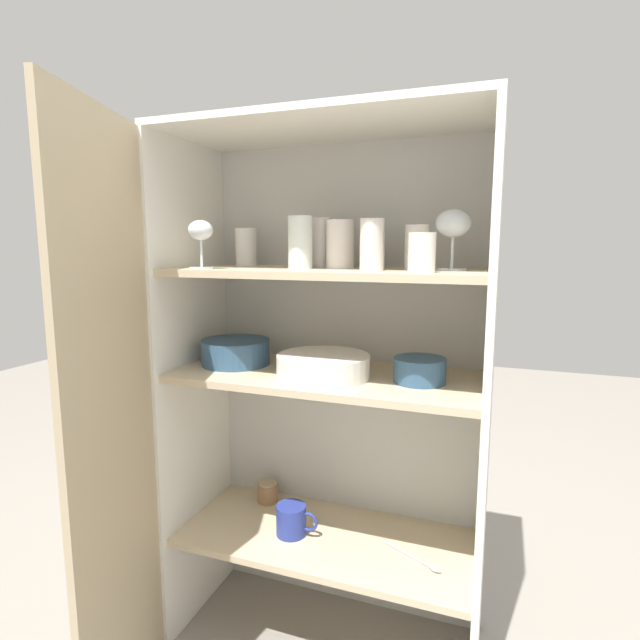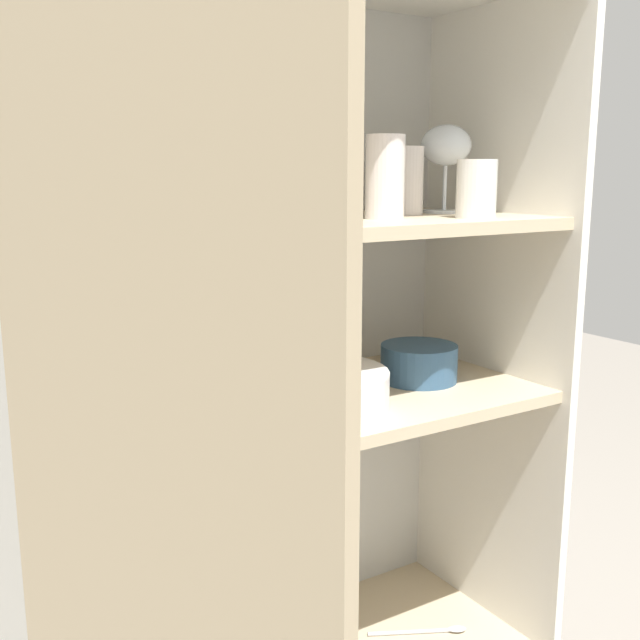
{
  "view_description": "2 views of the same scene",
  "coord_description": "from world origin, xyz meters",
  "px_view_note": "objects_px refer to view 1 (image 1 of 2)",
  "views": [
    {
      "loc": [
        0.45,
        -1.1,
        1.18
      ],
      "look_at": [
        -0.03,
        0.22,
        0.97
      ],
      "focal_mm": 28.0,
      "sensor_mm": 36.0,
      "label": 1
    },
    {
      "loc": [
        -0.57,
        -0.82,
        1.2
      ],
      "look_at": [
        0.05,
        0.17,
        0.96
      ],
      "focal_mm": 42.0,
      "sensor_mm": 36.0,
      "label": 2
    }
  ],
  "objects_px": {
    "coffee_mug_primary": "(292,520)",
    "mixing_bowl_large": "(236,351)",
    "plate_stack_white": "(323,366)",
    "serving_bowl_small": "(420,369)",
    "storage_jar": "(268,492)"
  },
  "relations": [
    {
      "from": "serving_bowl_small",
      "to": "coffee_mug_primary",
      "type": "height_order",
      "value": "serving_bowl_small"
    },
    {
      "from": "mixing_bowl_large",
      "to": "storage_jar",
      "type": "bearing_deg",
      "value": 66.59
    },
    {
      "from": "serving_bowl_small",
      "to": "storage_jar",
      "type": "height_order",
      "value": "serving_bowl_small"
    },
    {
      "from": "mixing_bowl_large",
      "to": "serving_bowl_small",
      "type": "height_order",
      "value": "mixing_bowl_large"
    },
    {
      "from": "plate_stack_white",
      "to": "mixing_bowl_large",
      "type": "height_order",
      "value": "mixing_bowl_large"
    },
    {
      "from": "plate_stack_white",
      "to": "coffee_mug_primary",
      "type": "height_order",
      "value": "plate_stack_white"
    },
    {
      "from": "plate_stack_white",
      "to": "serving_bowl_small",
      "type": "xyz_separation_m",
      "value": [
        0.25,
        0.04,
        0.0
      ]
    },
    {
      "from": "plate_stack_white",
      "to": "mixing_bowl_large",
      "type": "distance_m",
      "value": 0.31
    },
    {
      "from": "serving_bowl_small",
      "to": "coffee_mug_primary",
      "type": "distance_m",
      "value": 0.6
    },
    {
      "from": "plate_stack_white",
      "to": "coffee_mug_primary",
      "type": "bearing_deg",
      "value": 173.38
    },
    {
      "from": "plate_stack_white",
      "to": "mixing_bowl_large",
      "type": "relative_size",
      "value": 1.24
    },
    {
      "from": "mixing_bowl_large",
      "to": "serving_bowl_small",
      "type": "xyz_separation_m",
      "value": [
        0.56,
        -0.01,
        -0.0
      ]
    },
    {
      "from": "coffee_mug_primary",
      "to": "mixing_bowl_large",
      "type": "bearing_deg",
      "value": 167.91
    },
    {
      "from": "mixing_bowl_large",
      "to": "coffee_mug_primary",
      "type": "bearing_deg",
      "value": -12.09
    },
    {
      "from": "mixing_bowl_large",
      "to": "serving_bowl_small",
      "type": "relative_size",
      "value": 1.51
    }
  ]
}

